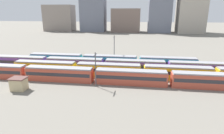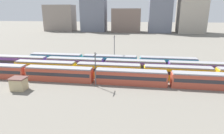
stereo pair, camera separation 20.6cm
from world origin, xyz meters
name	(u,v)px [view 1 (the left image)]	position (x,y,z in m)	size (l,w,h in m)	color
ground_plane	(46,71)	(0.00, 7.80, 0.00)	(600.00, 600.00, 0.00)	slate
train_track_0	(131,77)	(26.84, 0.00, 1.90)	(93.60, 3.06, 3.75)	#BC4C38
train_track_1	(215,74)	(48.67, 5.20, 1.90)	(112.50, 3.06, 3.75)	yellow
train_track_2	(135,66)	(27.61, 10.40, 1.90)	(93.60, 3.06, 3.75)	#6B429E
train_track_3	(110,61)	(19.12, 15.60, 1.90)	(55.80, 3.06, 3.75)	teal
catenary_pole_0	(96,68)	(18.43, -2.78, 4.81)	(0.24, 3.20, 8.58)	#4C4C51
catenary_pole_1	(114,48)	(20.21, 18.72, 5.57)	(0.24, 3.20, 10.04)	#4C4C51
signal_hut	(19,84)	(1.04, -7.41, 1.55)	(3.60, 3.00, 3.04)	#C6B284
distant_building_0	(59,18)	(-46.37, 131.22, 11.91)	(27.27, 14.92, 23.81)	gray
distant_building_1	(93,11)	(-13.51, 131.22, 18.17)	(22.31, 15.04, 36.33)	slate
distant_building_2	(126,20)	(16.52, 131.22, 10.21)	(25.37, 17.42, 20.43)	#7A665B
distant_building_3	(160,4)	(45.85, 131.22, 24.13)	(19.04, 18.76, 48.26)	slate
distant_building_4	(192,2)	(71.89, 131.22, 25.88)	(22.19, 20.35, 51.76)	#B2A899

